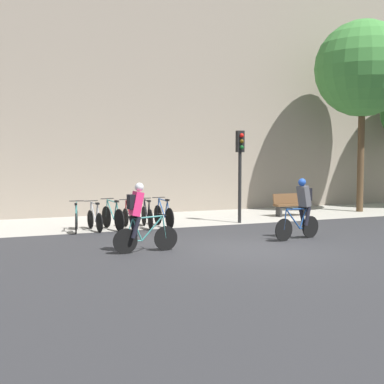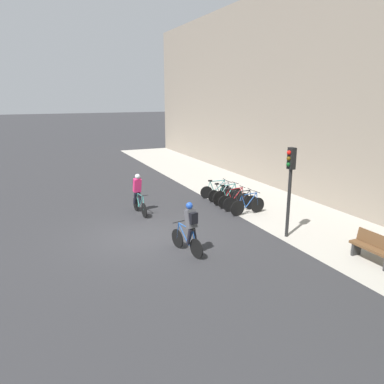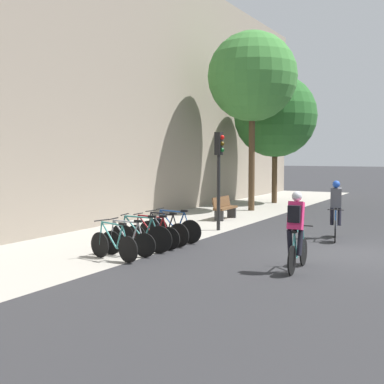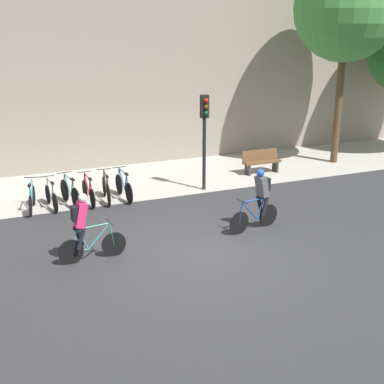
% 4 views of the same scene
% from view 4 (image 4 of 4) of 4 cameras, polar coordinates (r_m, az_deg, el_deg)
% --- Properties ---
extents(ground, '(200.00, 200.00, 0.00)m').
position_cam_4_polar(ground, '(13.68, 1.13, -6.61)').
color(ground, '#2B2B2D').
extents(kerb_strip, '(44.00, 4.50, 0.01)m').
position_cam_4_polar(kerb_strip, '(19.66, -6.70, 1.13)').
color(kerb_strip, '#A39E93').
rests_on(kerb_strip, ground).
extents(building_facade, '(44.00, 0.60, 10.52)m').
position_cam_4_polar(building_facade, '(21.27, -9.21, 16.71)').
color(building_facade, gray).
rests_on(building_facade, ground).
extents(cyclist_pink, '(1.71, 0.46, 1.76)m').
position_cam_4_polar(cyclist_pink, '(13.18, -11.48, -3.52)').
color(cyclist_pink, black).
rests_on(cyclist_pink, ground).
extents(cyclist_grey, '(1.69, 0.57, 1.76)m').
position_cam_4_polar(cyclist_grey, '(15.05, 7.24, -0.52)').
color(cyclist_grey, black).
rests_on(cyclist_grey, ground).
extents(parked_bike_0, '(0.50, 1.61, 0.95)m').
position_cam_4_polar(parked_bike_0, '(17.26, -16.71, -0.64)').
color(parked_bike_0, black).
rests_on(parked_bike_0, ground).
extents(parked_bike_1, '(0.46, 1.56, 0.94)m').
position_cam_4_polar(parked_bike_1, '(17.32, -14.78, -0.43)').
color(parked_bike_1, black).
rests_on(parked_bike_1, ground).
extents(parked_bike_2, '(0.47, 1.74, 0.99)m').
position_cam_4_polar(parked_bike_2, '(17.38, -12.88, -0.09)').
color(parked_bike_2, black).
rests_on(parked_bike_2, ground).
extents(parked_bike_3, '(0.46, 1.67, 0.94)m').
position_cam_4_polar(parked_bike_3, '(17.49, -10.99, 0.04)').
color(parked_bike_3, black).
rests_on(parked_bike_3, ground).
extents(parked_bike_4, '(0.46, 1.70, 0.97)m').
position_cam_4_polar(parked_bike_4, '(17.60, -9.13, 0.31)').
color(parked_bike_4, black).
rests_on(parked_bike_4, ground).
extents(parked_bike_5, '(0.46, 1.74, 0.98)m').
position_cam_4_polar(parked_bike_5, '(17.73, -7.28, 0.56)').
color(parked_bike_5, black).
rests_on(parked_bike_5, ground).
extents(traffic_light_pole, '(0.26, 0.30, 3.28)m').
position_cam_4_polar(traffic_light_pole, '(18.05, 1.34, 7.19)').
color(traffic_light_pole, black).
rests_on(traffic_light_pole, ground).
extents(bench, '(1.51, 0.44, 0.89)m').
position_cam_4_polar(bench, '(20.66, 7.39, 3.28)').
color(bench, brown).
rests_on(bench, ground).
extents(street_tree_0, '(4.00, 4.00, 8.02)m').
position_cam_4_polar(street_tree_0, '(22.20, 16.16, 18.22)').
color(street_tree_0, '#4C3823').
rests_on(street_tree_0, ground).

